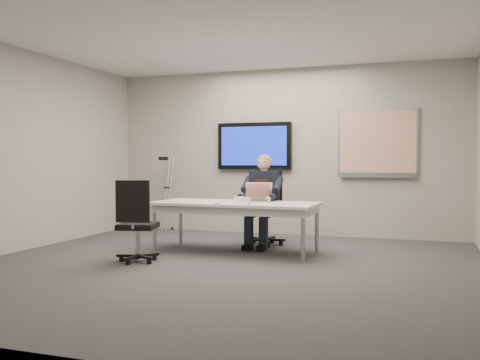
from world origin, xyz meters
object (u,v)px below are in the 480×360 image
(conference_table, at_px, (236,208))
(office_chair_far, at_px, (266,221))
(laptop, at_px, (257,197))
(office_chair_near, at_px, (137,237))
(seated_person, at_px, (261,210))

(conference_table, height_order, office_chair_far, office_chair_far)
(laptop, bearing_deg, office_chair_near, -148.81)
(office_chair_far, height_order, laptop, office_chair_far)
(conference_table, bearing_deg, laptop, 46.38)
(office_chair_near, bearing_deg, seated_person, -137.90)
(conference_table, xyz_separation_m, office_chair_near, (-0.89, -1.09, -0.29))
(office_chair_far, distance_m, office_chair_near, 2.17)
(office_chair_near, height_order, seated_person, seated_person)
(office_chair_near, relative_size, laptop, 2.27)
(seated_person, xyz_separation_m, laptop, (0.03, -0.30, 0.21))
(conference_table, distance_m, office_chair_far, 0.85)
(office_chair_far, height_order, office_chair_near, office_chair_far)
(office_chair_far, relative_size, office_chair_near, 1.12)
(office_chair_near, distance_m, seated_person, 1.96)
(laptop, bearing_deg, seated_person, 77.55)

